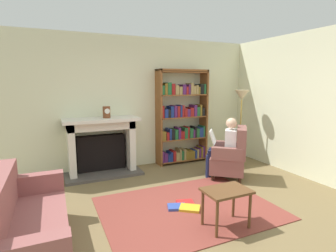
{
  "coord_description": "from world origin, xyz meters",
  "views": [
    {
      "loc": [
        -1.71,
        -2.79,
        1.77
      ],
      "look_at": [
        0.1,
        1.2,
        1.05
      ],
      "focal_mm": 28.21,
      "sensor_mm": 36.0,
      "label": 1
    }
  ],
  "objects_px": {
    "sofa_floral": "(24,230)",
    "floor_lamp": "(242,102)",
    "seated_reader": "(225,145)",
    "side_table": "(226,196)",
    "bookshelf": "(182,118)",
    "mantel_clock": "(107,112)",
    "armchair_reading": "(231,156)",
    "fireplace": "(102,144)"
  },
  "relations": [
    {
      "from": "armchair_reading",
      "to": "floor_lamp",
      "type": "bearing_deg",
      "value": 172.13
    },
    {
      "from": "mantel_clock",
      "to": "floor_lamp",
      "type": "bearing_deg",
      "value": -8.36
    },
    {
      "from": "sofa_floral",
      "to": "floor_lamp",
      "type": "relative_size",
      "value": 1.06
    },
    {
      "from": "bookshelf",
      "to": "sofa_floral",
      "type": "bearing_deg",
      "value": -141.94
    },
    {
      "from": "fireplace",
      "to": "side_table",
      "type": "height_order",
      "value": "fireplace"
    },
    {
      "from": "sofa_floral",
      "to": "side_table",
      "type": "relative_size",
      "value": 3.05
    },
    {
      "from": "fireplace",
      "to": "seated_reader",
      "type": "distance_m",
      "value": 2.36
    },
    {
      "from": "side_table",
      "to": "seated_reader",
      "type": "bearing_deg",
      "value": 54.25
    },
    {
      "from": "fireplace",
      "to": "bookshelf",
      "type": "height_order",
      "value": "bookshelf"
    },
    {
      "from": "sofa_floral",
      "to": "floor_lamp",
      "type": "bearing_deg",
      "value": -65.97
    },
    {
      "from": "floor_lamp",
      "to": "bookshelf",
      "type": "bearing_deg",
      "value": 154.63
    },
    {
      "from": "armchair_reading",
      "to": "seated_reader",
      "type": "height_order",
      "value": "seated_reader"
    },
    {
      "from": "bookshelf",
      "to": "floor_lamp",
      "type": "relative_size",
      "value": 1.27
    },
    {
      "from": "armchair_reading",
      "to": "side_table",
      "type": "height_order",
      "value": "armchair_reading"
    },
    {
      "from": "armchair_reading",
      "to": "sofa_floral",
      "type": "bearing_deg",
      "value": -32.85
    },
    {
      "from": "armchair_reading",
      "to": "floor_lamp",
      "type": "xyz_separation_m",
      "value": [
        0.81,
        0.74,
        0.94
      ]
    },
    {
      "from": "side_table",
      "to": "mantel_clock",
      "type": "bearing_deg",
      "value": 109.78
    },
    {
      "from": "mantel_clock",
      "to": "bookshelf",
      "type": "bearing_deg",
      "value": 4.59
    },
    {
      "from": "armchair_reading",
      "to": "seated_reader",
      "type": "distance_m",
      "value": 0.23
    },
    {
      "from": "mantel_clock",
      "to": "seated_reader",
      "type": "relative_size",
      "value": 0.19
    },
    {
      "from": "bookshelf",
      "to": "side_table",
      "type": "bearing_deg",
      "value": -106.2
    },
    {
      "from": "bookshelf",
      "to": "floor_lamp",
      "type": "distance_m",
      "value": 1.34
    },
    {
      "from": "seated_reader",
      "to": "side_table",
      "type": "relative_size",
      "value": 2.04
    },
    {
      "from": "bookshelf",
      "to": "floor_lamp",
      "type": "bearing_deg",
      "value": -25.37
    },
    {
      "from": "armchair_reading",
      "to": "side_table",
      "type": "xyz_separation_m",
      "value": [
        -1.13,
        -1.37,
        -0.01
      ]
    },
    {
      "from": "mantel_clock",
      "to": "armchair_reading",
      "type": "xyz_separation_m",
      "value": [
        2.04,
        -1.15,
        -0.8
      ]
    },
    {
      "from": "floor_lamp",
      "to": "fireplace",
      "type": "bearing_deg",
      "value": 170.02
    },
    {
      "from": "armchair_reading",
      "to": "sofa_floral",
      "type": "distance_m",
      "value": 3.5
    },
    {
      "from": "bookshelf",
      "to": "seated_reader",
      "type": "relative_size",
      "value": 1.8
    },
    {
      "from": "mantel_clock",
      "to": "armchair_reading",
      "type": "distance_m",
      "value": 2.48
    },
    {
      "from": "mantel_clock",
      "to": "bookshelf",
      "type": "height_order",
      "value": "bookshelf"
    },
    {
      "from": "mantel_clock",
      "to": "sofa_floral",
      "type": "bearing_deg",
      "value": -120.57
    },
    {
      "from": "bookshelf",
      "to": "side_table",
      "type": "height_order",
      "value": "bookshelf"
    },
    {
      "from": "fireplace",
      "to": "floor_lamp",
      "type": "height_order",
      "value": "floor_lamp"
    },
    {
      "from": "sofa_floral",
      "to": "seated_reader",
      "type": "bearing_deg",
      "value": -70.19
    },
    {
      "from": "fireplace",
      "to": "bookshelf",
      "type": "xyz_separation_m",
      "value": [
        1.78,
        0.03,
        0.41
      ]
    },
    {
      "from": "bookshelf",
      "to": "armchair_reading",
      "type": "relative_size",
      "value": 2.12
    },
    {
      "from": "seated_reader",
      "to": "sofa_floral",
      "type": "height_order",
      "value": "seated_reader"
    },
    {
      "from": "sofa_floral",
      "to": "side_table",
      "type": "height_order",
      "value": "sofa_floral"
    },
    {
      "from": "fireplace",
      "to": "armchair_reading",
      "type": "xyz_separation_m",
      "value": [
        2.14,
        -1.25,
        -0.16
      ]
    },
    {
      "from": "mantel_clock",
      "to": "armchair_reading",
      "type": "height_order",
      "value": "mantel_clock"
    },
    {
      "from": "fireplace",
      "to": "side_table",
      "type": "relative_size",
      "value": 2.57
    }
  ]
}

